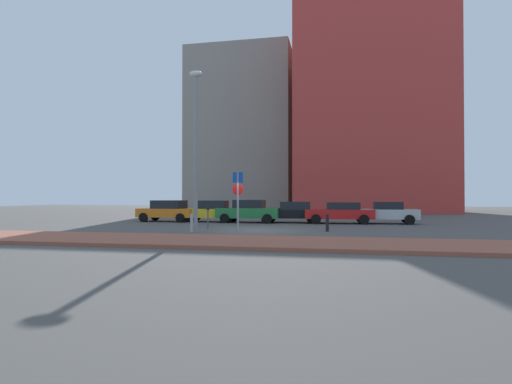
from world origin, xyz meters
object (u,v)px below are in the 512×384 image
Objects in this scene: parked_car_yellow at (212,211)px; parked_car_red at (340,212)px; traffic_bollard_mid at (327,223)px; parked_car_silver at (385,212)px; parked_car_black at (291,212)px; parking_meter at (208,213)px; parked_car_green at (249,211)px; street_lamp at (196,139)px; traffic_bollard_near at (192,223)px; parked_car_orange at (168,211)px; parking_sign_post at (238,194)px.

parked_car_yellow is 0.93× the size of parked_car_red.
parked_car_red reaches higher than traffic_bollard_mid.
traffic_bollard_mid is at bearing -117.72° from parked_car_silver.
parking_meter is (-3.86, -6.42, 0.13)m from parked_car_black.
parked_car_green reaches higher than traffic_bollard_mid.
street_lamp is at bearing -86.53° from parking_meter.
parked_car_black is 7.49m from parking_meter.
parked_car_red is 4.99× the size of traffic_bollard_near.
street_lamp is 4.22m from traffic_bollard_near.
street_lamp is (-7.02, -8.51, 3.90)m from parked_car_red.
parked_car_orange reaches higher than parked_car_red.
street_lamp reaches higher than parked_car_green.
parked_car_yellow is at bearing -178.42° from parked_car_silver.
parked_car_black is 6.24m from parked_car_silver.
parking_sign_post reaches higher than parked_car_green.
parking_sign_post is (3.66, -7.10, 1.16)m from parked_car_yellow.
parked_car_black is 5.21× the size of traffic_bollard_mid.
parked_car_silver is 1.38× the size of parking_sign_post.
traffic_bollard_mid is (-3.62, -6.89, -0.30)m from parked_car_silver.
parked_car_red is at bearing 53.46° from parking_sign_post.
parked_car_green is at bearing 80.44° from parking_meter.
parked_car_green is 6.98m from parking_sign_post.
parked_car_green is 2.91m from parked_car_black.
street_lamp is at bearing -95.88° from parked_car_green.
parked_car_yellow is 8.27m from traffic_bollard_near.
parked_car_yellow reaches higher than parked_car_silver.
parked_car_green is at bearing 81.19° from traffic_bollard_near.
parked_car_silver is 0.53× the size of street_lamp.
parked_car_yellow is 0.99× the size of parked_car_silver.
traffic_bollard_near is at bearing -154.60° from parking_sign_post.
parked_car_green is at bearing 84.12° from street_lamp.
parked_car_black is 3.31m from parked_car_red.
traffic_bollard_near is at bearing -116.04° from parked_car_black.
parked_car_yellow is at bearing 4.88° from parked_car_orange.
parked_car_silver is 4.65× the size of traffic_bollard_near.
traffic_bollard_mid is (2.62, -6.80, -0.30)m from parked_car_black.
parked_car_yellow reaches higher than parked_car_red.
traffic_bollard_mid is (6.70, 1.55, -0.02)m from traffic_bollard_near.
parked_car_green is (2.73, -0.28, 0.02)m from parked_car_yellow.
parked_car_silver is at bearing 3.80° from parked_car_green.
parked_car_red is 3.40× the size of parking_meter.
parked_car_yellow is at bearing 179.75° from parked_car_red.
parked_car_orange is 12.12m from parked_car_red.
parked_car_yellow is 11.84m from parked_car_silver.
parking_sign_post reaches higher than parked_car_orange.
traffic_bollard_mid is at bearing -28.82° from parked_car_orange.
parked_car_orange is at bearing 121.11° from traffic_bollard_near.
parked_car_yellow is 4.81× the size of traffic_bollard_mid.
street_lamp reaches higher than parked_car_silver.
parking_meter is 1.53× the size of traffic_bollard_mid.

